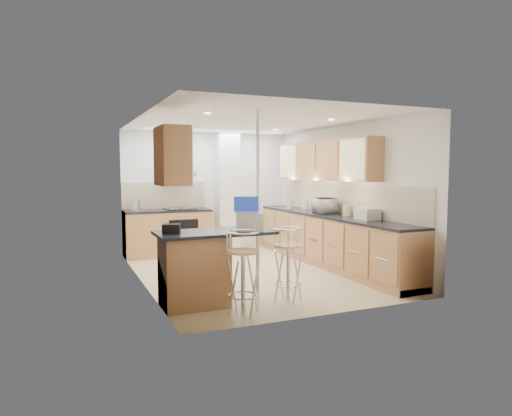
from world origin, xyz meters
name	(u,v)px	position (x,y,z in m)	size (l,w,h in m)	color
ground	(252,272)	(0.00, 0.00, 0.00)	(4.80, 4.80, 0.00)	beige
room_shell	(261,180)	(0.32, 0.38, 1.54)	(3.64, 4.84, 2.51)	white
right_counter	(329,240)	(1.50, 0.00, 0.46)	(0.63, 4.40, 0.92)	#BC804B
back_counter	(168,232)	(-0.95, 2.10, 0.46)	(1.70, 0.63, 0.92)	#BC804B
peninsula	(215,267)	(-1.12, -1.45, 0.48)	(1.47, 0.72, 0.94)	#BC804B
microwave	(325,206)	(1.54, 0.21, 1.06)	(0.50, 0.34, 0.28)	silver
laptop	(249,222)	(-0.71, -1.60, 1.06)	(0.34, 0.25, 0.23)	#A2A6AA
bag	(171,229)	(-1.67, -1.43, 1.00)	(0.21, 0.15, 0.11)	black
bar_stool_near	(243,273)	(-0.95, -2.00, 0.50)	(0.41, 0.41, 1.01)	tan
bar_stool_end	(288,264)	(-0.21, -1.71, 0.49)	(0.40, 0.40, 0.97)	tan
jar_a	(306,205)	(1.61, 1.06, 1.01)	(0.12, 0.12, 0.19)	beige
jar_b	(290,205)	(1.43, 1.41, 0.99)	(0.11, 0.11, 0.15)	beige
jar_c	(347,210)	(1.65, -0.32, 1.01)	(0.14, 0.14, 0.18)	#B7AF93
jar_d	(359,213)	(1.67, -0.63, 0.99)	(0.10, 0.10, 0.14)	silver
bread_bin	(367,214)	(1.59, -0.97, 1.01)	(0.28, 0.35, 0.18)	beige
kettle	(136,205)	(-1.57, 2.11, 1.03)	(0.16, 0.16, 0.21)	#AFB2B4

